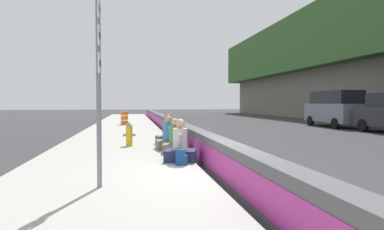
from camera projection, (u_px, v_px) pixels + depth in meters
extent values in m
plane|color=#353538|center=(226.00, 179.00, 7.51)|extent=(160.00, 160.00, 0.00)
cube|color=#A8A59E|center=(105.00, 181.00, 7.05)|extent=(80.00, 4.40, 0.14)
cube|color=#545456|center=(226.00, 160.00, 7.50)|extent=(76.00, 0.44, 0.85)
cube|color=#B2338C|center=(216.00, 162.00, 7.46)|extent=(74.48, 0.01, 0.54)
cylinder|color=gray|center=(99.00, 91.00, 6.14)|extent=(0.09, 0.09, 3.60)
cube|color=white|center=(99.00, 9.00, 6.09)|extent=(0.44, 0.02, 0.36)
cube|color=#1956AD|center=(100.00, 9.00, 6.10)|extent=(0.30, 0.01, 0.10)
cube|color=white|center=(99.00, 36.00, 6.11)|extent=(0.44, 0.02, 0.36)
cube|color=black|center=(100.00, 36.00, 6.11)|extent=(0.30, 0.01, 0.10)
cube|color=white|center=(99.00, 64.00, 6.13)|extent=(0.44, 0.02, 0.36)
cube|color=black|center=(100.00, 64.00, 6.13)|extent=(0.30, 0.01, 0.10)
cylinder|color=gold|center=(129.00, 136.00, 12.22)|extent=(0.24, 0.24, 0.72)
cone|color=gray|center=(129.00, 124.00, 12.20)|extent=(0.26, 0.26, 0.16)
cylinder|color=gray|center=(134.00, 135.00, 12.25)|extent=(0.10, 0.12, 0.10)
cylinder|color=gray|center=(124.00, 135.00, 12.19)|extent=(0.10, 0.12, 0.10)
cube|color=#23284C|center=(180.00, 155.00, 8.99)|extent=(0.87, 0.96, 0.31)
cylinder|color=beige|center=(180.00, 139.00, 8.98)|extent=(0.39, 0.39, 0.58)
sphere|color=tan|center=(180.00, 124.00, 8.96)|extent=(0.26, 0.26, 0.26)
cylinder|color=beige|center=(181.00, 140.00, 9.20)|extent=(0.32, 0.20, 0.51)
cylinder|color=beige|center=(179.00, 142.00, 8.76)|extent=(0.32, 0.20, 0.51)
cube|color=#706651|center=(175.00, 148.00, 10.46)|extent=(0.77, 0.87, 0.29)
cylinder|color=#4C8951|center=(175.00, 135.00, 10.44)|extent=(0.37, 0.37, 0.55)
sphere|color=tan|center=(175.00, 122.00, 10.43)|extent=(0.24, 0.24, 0.24)
cylinder|color=#4C8951|center=(175.00, 136.00, 10.65)|extent=(0.30, 0.17, 0.49)
cylinder|color=#4C8951|center=(175.00, 137.00, 10.24)|extent=(0.30, 0.17, 0.49)
cube|color=#706651|center=(168.00, 144.00, 11.39)|extent=(0.74, 0.85, 0.30)
cylinder|color=#427FB7|center=(168.00, 132.00, 11.37)|extent=(0.39, 0.39, 0.58)
sphere|color=tan|center=(168.00, 120.00, 11.36)|extent=(0.25, 0.25, 0.25)
cylinder|color=#427FB7|center=(167.00, 133.00, 11.58)|extent=(0.30, 0.15, 0.51)
cylinder|color=#427FB7|center=(169.00, 134.00, 11.16)|extent=(0.30, 0.15, 0.51)
cube|color=#424247|center=(168.00, 140.00, 12.68)|extent=(0.81, 0.92, 0.31)
cylinder|color=#4C8951|center=(168.00, 128.00, 12.66)|extent=(0.40, 0.40, 0.59)
sphere|color=#8E6647|center=(168.00, 117.00, 12.65)|extent=(0.26, 0.26, 0.26)
cylinder|color=#4C8951|center=(166.00, 129.00, 12.87)|extent=(0.32, 0.18, 0.52)
cylinder|color=#4C8951|center=(169.00, 130.00, 12.46)|extent=(0.32, 0.18, 0.52)
cube|color=navy|center=(180.00, 157.00, 8.46)|extent=(0.32, 0.22, 0.40)
cube|color=navy|center=(186.00, 159.00, 8.49)|extent=(0.22, 0.06, 0.20)
cylinder|color=orange|center=(124.00, 118.00, 24.05)|extent=(0.52, 0.52, 0.95)
cylinder|color=white|center=(124.00, 115.00, 24.04)|extent=(0.54, 0.54, 0.10)
cylinder|color=white|center=(124.00, 120.00, 24.05)|extent=(0.54, 0.54, 0.10)
cylinder|color=black|center=(363.00, 125.00, 19.69)|extent=(0.76, 0.23, 0.76)
cube|color=slate|center=(334.00, 113.00, 23.69)|extent=(5.15, 2.10, 1.30)
cube|color=black|center=(336.00, 97.00, 23.55)|extent=(4.15, 1.88, 0.90)
cylinder|color=black|center=(311.00, 121.00, 25.18)|extent=(0.73, 0.24, 0.72)
cylinder|color=black|center=(334.00, 121.00, 25.46)|extent=(0.73, 0.24, 0.72)
cylinder|color=black|center=(335.00, 123.00, 21.96)|extent=(0.73, 0.24, 0.72)
cylinder|color=black|center=(361.00, 123.00, 22.24)|extent=(0.73, 0.24, 0.72)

